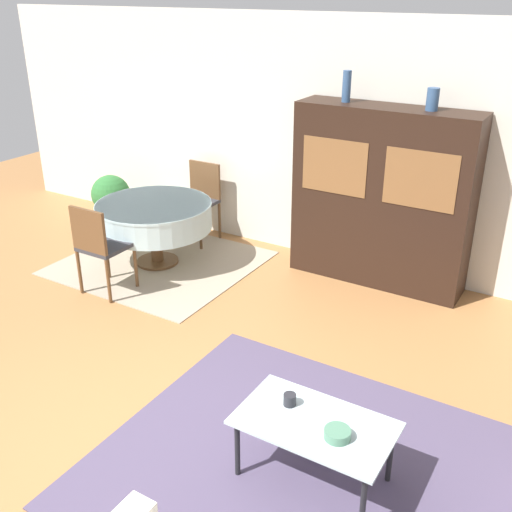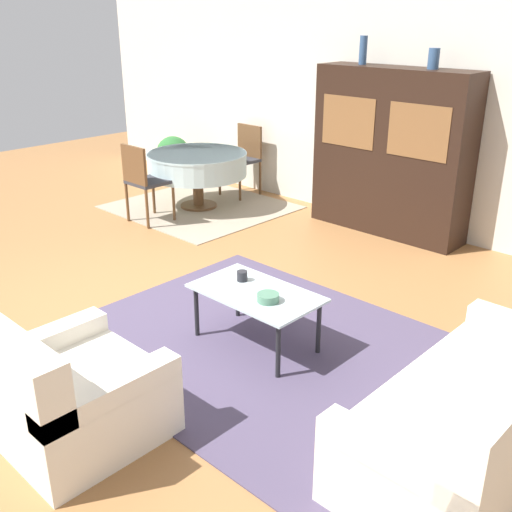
{
  "view_description": "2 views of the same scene",
  "coord_description": "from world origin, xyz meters",
  "px_view_note": "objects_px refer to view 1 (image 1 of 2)",
  "views": [
    {
      "loc": [
        2.48,
        -2.36,
        2.96
      ],
      "look_at": [
        0.2,
        1.4,
        0.95
      ],
      "focal_mm": 42.0,
      "sensor_mm": 36.0,
      "label": 1
    },
    {
      "loc": [
        4.07,
        -2.6,
        2.42
      ],
      "look_at": [
        1.26,
        0.37,
        0.75
      ],
      "focal_mm": 42.0,
      "sensor_mm": 36.0,
      "label": 2
    }
  ],
  "objects_px": {
    "cup": "(290,400)",
    "vase_tall": "(347,86)",
    "vase_short": "(433,99)",
    "display_cabinet": "(381,198)",
    "bowl": "(337,434)",
    "potted_plant": "(111,198)",
    "dining_table": "(154,216)",
    "dining_chair_far": "(200,196)",
    "dining_chair_near": "(99,243)",
    "coffee_table": "(315,428)"
  },
  "relations": [
    {
      "from": "cup",
      "to": "vase_tall",
      "type": "distance_m",
      "value": 3.42
    },
    {
      "from": "vase_short",
      "to": "display_cabinet",
      "type": "bearing_deg",
      "value": -179.87
    },
    {
      "from": "cup",
      "to": "bowl",
      "type": "xyz_separation_m",
      "value": [
        0.39,
        -0.13,
        -0.01
      ]
    },
    {
      "from": "vase_tall",
      "to": "potted_plant",
      "type": "height_order",
      "value": "vase_tall"
    },
    {
      "from": "dining_table",
      "to": "vase_tall",
      "type": "bearing_deg",
      "value": 26.68
    },
    {
      "from": "bowl",
      "to": "potted_plant",
      "type": "bearing_deg",
      "value": 148.42
    },
    {
      "from": "vase_tall",
      "to": "vase_short",
      "type": "bearing_deg",
      "value": 0.0
    },
    {
      "from": "dining_chair_far",
      "to": "bowl",
      "type": "bearing_deg",
      "value": 136.95
    },
    {
      "from": "bowl",
      "to": "potted_plant",
      "type": "relative_size",
      "value": 0.24
    },
    {
      "from": "dining_chair_near",
      "to": "dining_chair_far",
      "type": "bearing_deg",
      "value": 90.0
    },
    {
      "from": "bowl",
      "to": "vase_short",
      "type": "bearing_deg",
      "value": 99.06
    },
    {
      "from": "bowl",
      "to": "vase_tall",
      "type": "xyz_separation_m",
      "value": [
        -1.35,
        3.03,
        1.53
      ]
    },
    {
      "from": "dining_table",
      "to": "vase_tall",
      "type": "xyz_separation_m",
      "value": [
        1.83,
        0.92,
        1.44
      ]
    },
    {
      "from": "coffee_table",
      "to": "vase_tall",
      "type": "relative_size",
      "value": 3.19
    },
    {
      "from": "dining_chair_far",
      "to": "cup",
      "type": "relative_size",
      "value": 11.4
    },
    {
      "from": "bowl",
      "to": "vase_short",
      "type": "height_order",
      "value": "vase_short"
    },
    {
      "from": "display_cabinet",
      "to": "dining_chair_near",
      "type": "relative_size",
      "value": 1.95
    },
    {
      "from": "dining_chair_near",
      "to": "bowl",
      "type": "relative_size",
      "value": 5.86
    },
    {
      "from": "vase_tall",
      "to": "potted_plant",
      "type": "relative_size",
      "value": 0.45
    },
    {
      "from": "dining_chair_near",
      "to": "potted_plant",
      "type": "distance_m",
      "value": 1.99
    },
    {
      "from": "dining_table",
      "to": "dining_chair_near",
      "type": "bearing_deg",
      "value": -90.0
    },
    {
      "from": "cup",
      "to": "vase_tall",
      "type": "relative_size",
      "value": 0.27
    },
    {
      "from": "dining_chair_near",
      "to": "cup",
      "type": "relative_size",
      "value": 11.4
    },
    {
      "from": "dining_table",
      "to": "cup",
      "type": "bearing_deg",
      "value": -35.42
    },
    {
      "from": "dining_chair_near",
      "to": "potted_plant",
      "type": "height_order",
      "value": "dining_chair_near"
    },
    {
      "from": "dining_table",
      "to": "coffee_table",
      "type": "bearing_deg",
      "value": -34.34
    },
    {
      "from": "cup",
      "to": "bowl",
      "type": "distance_m",
      "value": 0.41
    },
    {
      "from": "vase_short",
      "to": "potted_plant",
      "type": "xyz_separation_m",
      "value": [
        -3.99,
        -0.28,
        -1.59
      ]
    },
    {
      "from": "display_cabinet",
      "to": "vase_short",
      "type": "distance_m",
      "value": 1.12
    },
    {
      "from": "coffee_table",
      "to": "display_cabinet",
      "type": "xyz_separation_m",
      "value": [
        -0.71,
        2.98,
        0.52
      ]
    },
    {
      "from": "dining_table",
      "to": "bowl",
      "type": "relative_size",
      "value": 7.9
    },
    {
      "from": "dining_chair_far",
      "to": "vase_short",
      "type": "xyz_separation_m",
      "value": [
        2.7,
        0.06,
        1.41
      ]
    },
    {
      "from": "dining_chair_near",
      "to": "dining_table",
      "type": "bearing_deg",
      "value": 90.0
    },
    {
      "from": "dining_chair_near",
      "to": "vase_short",
      "type": "distance_m",
      "value": 3.53
    },
    {
      "from": "dining_table",
      "to": "dining_chair_far",
      "type": "height_order",
      "value": "dining_chair_far"
    },
    {
      "from": "dining_chair_near",
      "to": "vase_tall",
      "type": "bearing_deg",
      "value": 44.23
    },
    {
      "from": "bowl",
      "to": "vase_tall",
      "type": "distance_m",
      "value": 3.66
    },
    {
      "from": "potted_plant",
      "to": "cup",
      "type": "bearing_deg",
      "value": -32.74
    },
    {
      "from": "dining_table",
      "to": "potted_plant",
      "type": "relative_size",
      "value": 1.89
    },
    {
      "from": "vase_tall",
      "to": "bowl",
      "type": "bearing_deg",
      "value": -65.97
    },
    {
      "from": "dining_chair_near",
      "to": "potted_plant",
      "type": "xyz_separation_m",
      "value": [
        -1.29,
        1.5,
        -0.18
      ]
    },
    {
      "from": "vase_tall",
      "to": "potted_plant",
      "type": "xyz_separation_m",
      "value": [
        -3.12,
        -0.28,
        -1.64
      ]
    },
    {
      "from": "cup",
      "to": "vase_short",
      "type": "bearing_deg",
      "value": 91.78
    },
    {
      "from": "dining_chair_near",
      "to": "cup",
      "type": "xyz_separation_m",
      "value": [
        2.79,
        -1.12,
        -0.07
      ]
    },
    {
      "from": "dining_table",
      "to": "cup",
      "type": "xyz_separation_m",
      "value": [
        2.79,
        -1.99,
        -0.09
      ]
    },
    {
      "from": "dining_table",
      "to": "potted_plant",
      "type": "bearing_deg",
      "value": 153.66
    },
    {
      "from": "dining_chair_far",
      "to": "cup",
      "type": "xyz_separation_m",
      "value": [
        2.79,
        -2.85,
        -0.07
      ]
    },
    {
      "from": "potted_plant",
      "to": "coffee_table",
      "type": "bearing_deg",
      "value": -32.08
    },
    {
      "from": "dining_chair_far",
      "to": "vase_tall",
      "type": "distance_m",
      "value": 2.34
    },
    {
      "from": "vase_tall",
      "to": "vase_short",
      "type": "height_order",
      "value": "vase_tall"
    }
  ]
}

